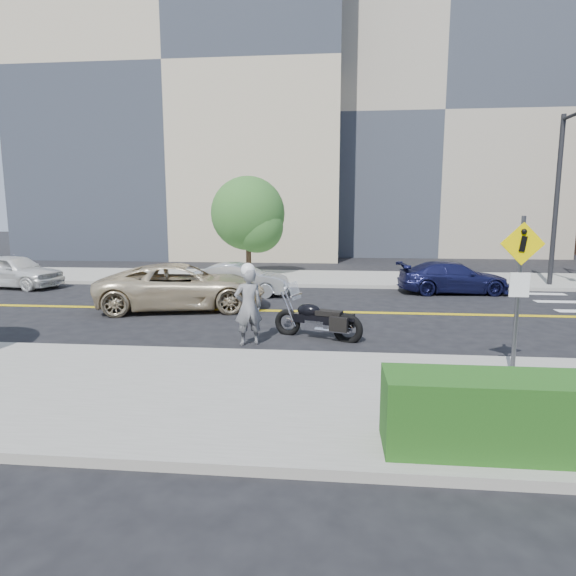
% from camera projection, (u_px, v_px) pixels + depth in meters
% --- Properties ---
extents(ground_plane, '(120.00, 120.00, 0.00)m').
position_uv_depth(ground_plane, '(309.00, 311.00, 15.70)').
color(ground_plane, black).
rests_on(ground_plane, ground).
extents(sidewalk_near, '(60.00, 5.00, 0.15)m').
position_uv_depth(sidewalk_near, '(284.00, 395.00, 8.32)').
color(sidewalk_near, '#9E9B91').
rests_on(sidewalk_near, ground_plane).
extents(sidewalk_far, '(60.00, 5.00, 0.15)m').
position_uv_depth(sidewalk_far, '(317.00, 278.00, 23.06)').
color(sidewalk_far, '#9E9B91').
rests_on(sidewalk_far, ground_plane).
extents(building_left, '(22.00, 14.00, 25.00)m').
position_uv_depth(building_left, '(194.00, 88.00, 36.34)').
color(building_left, tan).
rests_on(building_left, ground_plane).
extents(building_mid, '(18.00, 14.00, 20.00)m').
position_uv_depth(building_mid, '(426.00, 127.00, 38.91)').
color(building_mid, '#A39984').
rests_on(building_mid, ground_plane).
extents(traffic_light, '(0.28, 4.50, 7.00)m').
position_uv_depth(traffic_light, '(569.00, 175.00, 18.99)').
color(traffic_light, black).
rests_on(traffic_light, sidewalk_far).
extents(pedestrian_sign, '(0.78, 0.08, 3.00)m').
position_uv_depth(pedestrian_sign, '(519.00, 281.00, 8.78)').
color(pedestrian_sign, '#4C4C51').
rests_on(pedestrian_sign, sidewalk_near).
extents(motorcyclist, '(0.81, 0.69, 2.01)m').
position_uv_depth(motorcyclist, '(248.00, 304.00, 11.64)').
color(motorcyclist, silver).
rests_on(motorcyclist, ground).
extents(motorcycle, '(2.43, 1.46, 1.42)m').
position_uv_depth(motorcycle, '(318.00, 311.00, 12.27)').
color(motorcycle, black).
rests_on(motorcycle, ground).
extents(suv, '(5.90, 3.65, 1.53)m').
position_uv_depth(suv, '(182.00, 286.00, 16.03)').
color(suv, beige).
rests_on(suv, ground).
extents(parked_car_white, '(4.46, 2.42, 1.44)m').
position_uv_depth(parked_car_white, '(14.00, 271.00, 20.53)').
color(parked_car_white, white).
rests_on(parked_car_white, ground).
extents(parked_car_silver, '(3.81, 1.38, 1.25)m').
position_uv_depth(parked_car_silver, '(240.00, 280.00, 18.63)').
color(parked_car_silver, '#B9BEC2').
rests_on(parked_car_silver, ground).
extents(parked_car_blue, '(4.46, 2.12, 1.25)m').
position_uv_depth(parked_car_blue, '(453.00, 278.00, 19.17)').
color(parked_car_blue, '#171945').
rests_on(parked_car_blue, ground).
extents(tree_far_a, '(3.63, 3.63, 4.96)m').
position_uv_depth(tree_far_a, '(248.00, 214.00, 23.63)').
color(tree_far_a, '#382619').
rests_on(tree_far_a, ground).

